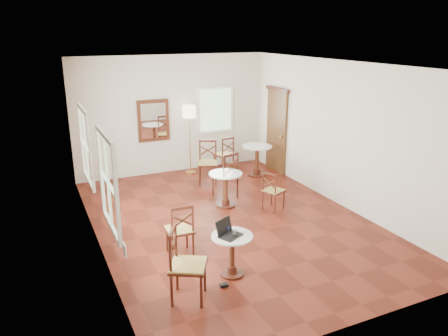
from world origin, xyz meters
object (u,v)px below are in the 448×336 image
Objects in this scene: cafe_table_back at (257,157)px; chair_near_a at (180,230)px; cafe_table_mid at (226,186)px; chair_back_b at (208,162)px; chair_near_b at (186,265)px; cafe_table_near at (232,251)px; mouse at (235,236)px; chair_mid_a at (226,175)px; navy_mug at (227,229)px; water_glass at (235,233)px; laptop at (228,232)px; power_adapter at (224,285)px; chair_mid_b at (273,191)px; chair_back_a at (224,154)px; floor_lamp at (189,116)px.

cafe_table_back is 0.85× the size of chair_near_a.
chair_back_b reaches higher than cafe_table_mid.
cafe_table_near is at bearing -41.52° from chair_near_b.
mouse is (-2.61, -4.07, 0.19)m from cafe_table_back.
chair_mid_a is at bearing -142.67° from cafe_table_back.
cafe_table_near is at bearing -76.51° from navy_mug.
cafe_table_mid is 0.54m from chair_mid_a.
cafe_table_mid is 6.72× the size of water_glass.
chair_back_b is at bearing 61.40° from mouse.
chair_near_b reaches higher than cafe_table_near.
cafe_table_near is 1.56× the size of laptop.
cafe_table_mid is 1.57m from chair_back_b.
power_adapter is at bearing -85.35° from chair_back_b.
chair_near_a is (-0.51, 0.90, 0.05)m from cafe_table_near.
chair_near_a is 0.89× the size of chair_mid_a.
power_adapter is (-0.22, -0.38, -0.69)m from navy_mug.
chair_mid_b is 6.90× the size of navy_mug.
chair_near_a is 8.07× the size of power_adapter.
cafe_table_near is 0.28m from mouse.
laptop reaches higher than cafe_table_near.
chair_back_a is at bearing 65.94° from cafe_table_mid.
chair_near_b is 4.84m from chair_back_b.
chair_mid_b is at bearing 105.48° from chair_mid_a.
chair_near_a is at bearing 90.65° from chair_mid_b.
chair_mid_a reaches higher than navy_mug.
water_glass is at bearing 114.24° from chair_mid_b.
laptop is 0.11m from water_glass.
water_glass is (0.03, -0.04, 0.31)m from cafe_table_near.
cafe_table_near is 4.25m from chair_back_b.
laptop is (0.78, 0.33, 0.19)m from chair_near_b.
chair_back_a is at bearing -0.89° from chair_near_b.
chair_near_b reaches higher than chair_mid_a.
chair_mid_b is (-0.76, -2.07, -0.07)m from cafe_table_back.
cafe_table_back is 4.71m from navy_mug.
chair_mid_b is 7.29× the size of power_adapter.
cafe_table_back reaches higher than cafe_table_near.
cafe_table_mid is at bearing 52.60° from chair_back_a.
laptop is 0.13m from mouse.
laptop is (-1.23, -4.90, -0.78)m from floor_lamp.
chair_mid_b is 0.88× the size of chair_back_a.
power_adapter is (0.59, 0.05, -0.50)m from chair_near_b.
chair_near_b is (-0.32, -1.20, 0.07)m from chair_near_a.
chair_mid_a is 1.07m from chair_back_b.
water_glass reaches higher than power_adapter.
water_glass is (-1.02, -2.54, 0.26)m from cafe_table_mid.
chair_mid_a is 1.25× the size of chair_mid_b.
power_adapter is (0.26, -1.15, -0.44)m from chair_near_a.
mouse is at bearing 53.96° from chair_mid_a.
water_glass is (0.01, 0.02, 0.04)m from mouse.
cafe_table_back is 0.76× the size of chair_mid_a.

